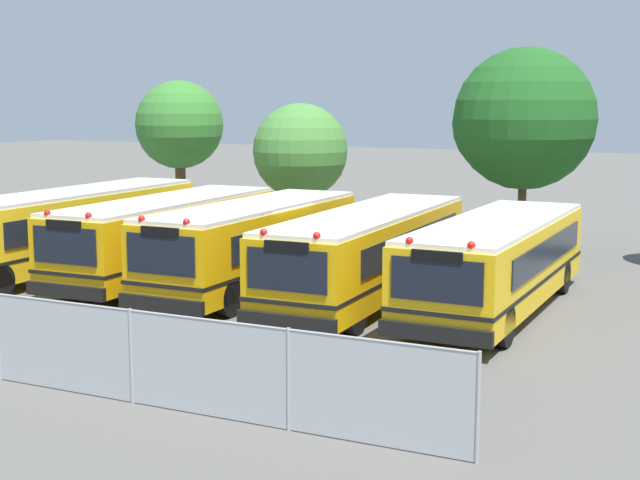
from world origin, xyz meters
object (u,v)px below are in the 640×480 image
school_bus_1 (167,235)px  school_bus_2 (253,243)px  school_bus_4 (497,261)px  tree_2 (519,120)px  school_bus_0 (68,227)px  school_bus_3 (369,251)px  tree_1 (300,148)px  tree_0 (179,124)px

school_bus_1 → school_bus_2: 3.35m
school_bus_4 → tree_2: size_ratio=1.32×
school_bus_0 → school_bus_2: school_bus_0 is taller
school_bus_1 → school_bus_3: bearing=177.5°
school_bus_1 → school_bus_4: bearing=179.1°
school_bus_3 → tree_2: size_ratio=1.40×
school_bus_1 → tree_1: 8.92m
tree_0 → school_bus_4: bearing=-31.3°
school_bus_2 → school_bus_3: (3.54, 0.25, -0.03)m
school_bus_1 → tree_2: tree_2 is taller
school_bus_2 → school_bus_4: bearing=-176.1°
school_bus_2 → tree_1: size_ratio=1.71×
school_bus_0 → school_bus_4: school_bus_0 is taller
school_bus_1 → tree_2: (8.61, 9.95, 3.44)m
school_bus_2 → school_bus_4: school_bus_2 is taller
school_bus_1 → school_bus_0: bearing=4.4°
school_bus_2 → school_bus_3: bearing=-175.8°
school_bus_0 → tree_1: bearing=-114.5°
school_bus_1 → school_bus_3: school_bus_1 is taller
school_bus_4 → tree_0: bearing=-30.3°
school_bus_3 → tree_1: tree_1 is taller
school_bus_0 → school_bus_1: 3.65m
school_bus_2 → tree_0: size_ratio=1.45×
school_bus_2 → tree_2: size_ratio=1.25×
school_bus_3 → tree_1: 11.16m
tree_2 → school_bus_4: bearing=-79.6°
school_bus_4 → tree_0: size_ratio=1.53×
school_bus_4 → tree_2: 10.63m
school_bus_4 → tree_2: bearing=-78.6°
school_bus_0 → tree_0: (-3.01, 10.82, 3.11)m
school_bus_1 → tree_0: bearing=-58.9°
school_bus_1 → school_bus_2: size_ratio=1.05×
tree_1 → tree_2: 8.46m
school_bus_0 → tree_0: 11.66m
school_bus_1 → tree_2: bearing=-132.2°
school_bus_1 → tree_2: 13.60m
school_bus_1 → school_bus_4: 10.42m
school_bus_1 → school_bus_4: (10.42, 0.07, -0.04)m
tree_0 → tree_2: bearing=-1.9°
school_bus_2 → school_bus_1: bearing=-6.6°
school_bus_3 → tree_0: 17.46m
school_bus_0 → tree_1: 10.06m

